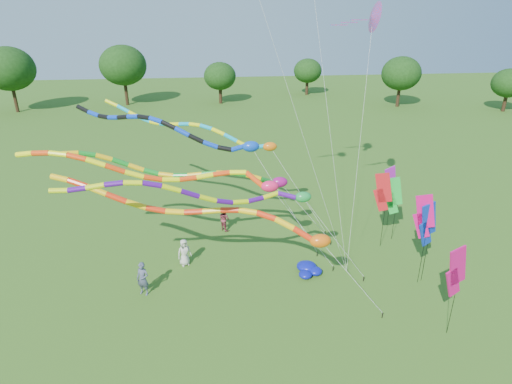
{
  "coord_description": "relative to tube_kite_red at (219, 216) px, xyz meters",
  "views": [
    {
      "loc": [
        -4.69,
        -15.16,
        13.54
      ],
      "look_at": [
        -2.38,
        5.1,
        4.8
      ],
      "focal_mm": 30.0,
      "sensor_mm": 36.0,
      "label": 1
    }
  ],
  "objects": [
    {
      "name": "tube_kite_red",
      "position": [
        0.0,
        0.0,
        0.0
      ],
      "size": [
        15.1,
        4.41,
        6.93
      ],
      "rotation": [
        0.0,
        0.0,
        -0.31
      ],
      "color": "black",
      "rests_on": "ground"
    },
    {
      "name": "tube_kite_purple",
      "position": [
        -0.12,
        -0.43,
        1.3
      ],
      "size": [
        14.43,
        1.82,
        7.62
      ],
      "rotation": [
        0.0,
        0.0,
        0.11
      ],
      "color": "black",
      "rests_on": "ground"
    },
    {
      "name": "person_b",
      "position": [
        -3.95,
        0.72,
        -3.71
      ],
      "size": [
        0.79,
        0.68,
        1.84
      ],
      "primitive_type": "imported",
      "rotation": [
        0.0,
        0.0,
        -0.42
      ],
      "color": "#464A63",
      "rests_on": "ground"
    },
    {
      "name": "banner_pole_red",
      "position": [
        9.76,
        4.09,
        -1.02
      ],
      "size": [
        1.1,
        0.53,
        4.87
      ],
      "rotation": [
        0.0,
        0.0,
        -0.41
      ],
      "color": "black",
      "rests_on": "ground"
    },
    {
      "name": "ground",
      "position": [
        4.4,
        -2.89,
        -4.63
      ],
      "size": [
        160.0,
        160.0,
        0.0
      ],
      "primitive_type": "plane",
      "color": "#285717",
      "rests_on": "ground"
    },
    {
      "name": "tube_kite_blue",
      "position": [
        -1.83,
        6.25,
        2.41
      ],
      "size": [
        13.93,
        6.26,
        8.58
      ],
      "rotation": [
        0.0,
        0.0,
        -0.38
      ],
      "color": "black",
      "rests_on": "ground"
    },
    {
      "name": "tube_kite_green",
      "position": [
        -0.64,
        4.6,
        0.44
      ],
      "size": [
        14.79,
        1.35,
        7.22
      ],
      "rotation": [
        0.0,
        0.0,
        -0.0
      ],
      "color": "black",
      "rests_on": "ground"
    },
    {
      "name": "banner_pole_green",
      "position": [
        10.81,
        4.83,
        -1.63
      ],
      "size": [
        1.15,
        0.33,
        4.25
      ],
      "rotation": [
        0.0,
        0.0,
        -0.22
      ],
      "color": "black",
      "rests_on": "ground"
    },
    {
      "name": "banner_pole_magenta_a",
      "position": [
        9.83,
        -3.86,
        -1.31
      ],
      "size": [
        1.14,
        0.4,
        4.58
      ],
      "rotation": [
        0.0,
        0.0,
        0.28
      ],
      "color": "black",
      "rests_on": "ground"
    },
    {
      "name": "tube_kite_orange",
      "position": [
        -1.86,
        2.37,
        1.28
      ],
      "size": [
        15.65,
        1.28,
        7.93
      ],
      "rotation": [
        0.0,
        0.0,
        -0.09
      ],
      "color": "black",
      "rests_on": "ground"
    },
    {
      "name": "banner_pole_violet",
      "position": [
        11.28,
        6.54,
        -1.58
      ],
      "size": [
        1.12,
        0.47,
        4.31
      ],
      "rotation": [
        0.0,
        0.0,
        0.34
      ],
      "color": "black",
      "rests_on": "ground"
    },
    {
      "name": "delta_kite_high_c",
      "position": [
        8.42,
        4.96,
        8.54
      ],
      "size": [
        2.96,
        4.65,
        14.07
      ],
      "rotation": [
        0.0,
        0.0,
        -0.0
      ],
      "color": "black",
      "rests_on": "ground"
    },
    {
      "name": "person_c",
      "position": [
        0.49,
        7.23,
        -3.82
      ],
      "size": [
        0.96,
        0.99,
        1.61
      ],
      "primitive_type": "imported",
      "rotation": [
        0.0,
        0.0,
        2.23
      ],
      "color": "maroon",
      "rests_on": "ground"
    },
    {
      "name": "banner_pole_magenta_b",
      "position": [
        10.31,
        0.16,
        -0.72
      ],
      "size": [
        1.13,
        0.42,
        5.17
      ],
      "rotation": [
        0.0,
        0.0,
        -0.3
      ],
      "color": "black",
      "rests_on": "ground"
    },
    {
      "name": "person_a",
      "position": [
        -1.97,
        3.26,
        -3.82
      ],
      "size": [
        0.92,
        0.77,
        1.61
      ],
      "primitive_type": "imported",
      "rotation": [
        0.0,
        0.0,
        0.37
      ],
      "color": "beige",
      "rests_on": "ground"
    },
    {
      "name": "tree_ring",
      "position": [
        5.8,
        0.55,
        1.02
      ],
      "size": [
        115.6,
        113.6,
        9.54
      ],
      "color": "#382314",
      "rests_on": "ground"
    },
    {
      "name": "blue_nylon_heap",
      "position": [
        4.84,
        1.66,
        -4.39
      ],
      "size": [
        1.65,
        1.79,
        0.55
      ],
      "color": "#0B149B",
      "rests_on": "ground"
    },
    {
      "name": "banner_pole_blue_a",
      "position": [
        10.58,
        0.14,
        -1.17
      ],
      "size": [
        1.13,
        0.43,
        4.72
      ],
      "rotation": [
        0.0,
        0.0,
        0.31
      ],
      "color": "black",
      "rests_on": "ground"
    },
    {
      "name": "tube_kite_cyan",
      "position": [
        -0.61,
        8.98,
        1.72
      ],
      "size": [
        13.89,
        6.59,
        8.38
      ],
      "rotation": [
        0.0,
        0.0,
        -0.41
      ],
      "color": "black",
      "rests_on": "ground"
    }
  ]
}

